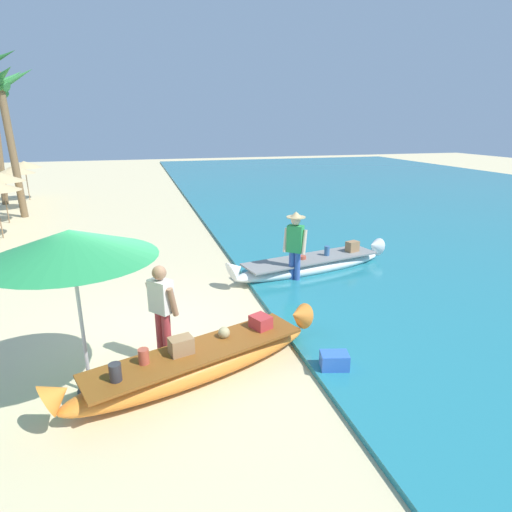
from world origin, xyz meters
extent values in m
plane|color=beige|center=(0.00, 0.00, 0.00)|extent=(80.00, 80.00, 0.00)
cube|color=teal|center=(14.25, 8.00, 0.05)|extent=(24.00, 56.00, 0.10)
ellipsoid|color=orange|center=(0.56, -1.23, 0.23)|extent=(4.03, 2.03, 0.45)
cone|color=orange|center=(-1.29, -1.87, 0.50)|extent=(0.54, 0.56, 0.52)
cone|color=orange|center=(2.40, -0.58, 0.50)|extent=(0.54, 0.56, 0.52)
cube|color=brown|center=(0.56, -1.23, 0.45)|extent=(3.43, 1.83, 0.04)
cube|color=#B73333|center=(1.66, -0.79, 0.57)|extent=(0.38, 0.40, 0.23)
sphere|color=tan|center=(1.01, -0.93, 0.54)|extent=(0.19, 0.19, 0.19)
cube|color=#9E754C|center=(0.31, -1.25, 0.59)|extent=(0.38, 0.32, 0.27)
cylinder|color=#B74C38|center=(-0.23, -1.38, 0.57)|extent=(0.15, 0.15, 0.24)
cylinder|color=#2D2D33|center=(-0.59, -1.71, 0.58)|extent=(0.16, 0.16, 0.27)
ellipsoid|color=white|center=(4.00, 2.62, 0.20)|extent=(4.39, 1.69, 0.40)
cone|color=white|center=(1.94, 2.19, 0.45)|extent=(0.53, 0.58, 0.56)
cone|color=white|center=(6.06, 3.06, 0.45)|extent=(0.53, 0.58, 0.56)
cube|color=gray|center=(4.00, 2.62, 0.40)|extent=(3.72, 1.57, 0.04)
cube|color=#9E754C|center=(5.26, 2.85, 0.55)|extent=(0.38, 0.31, 0.29)
cylinder|color=#386699|center=(4.46, 2.70, 0.54)|extent=(0.14, 0.14, 0.27)
cylinder|color=#B74C38|center=(3.74, 2.60, 0.45)|extent=(0.20, 0.20, 0.10)
cylinder|color=#3D5BA8|center=(3.40, 2.06, 0.39)|extent=(0.14, 0.14, 0.79)
cylinder|color=#3D5BA8|center=(3.29, 2.15, 0.39)|extent=(0.14, 0.14, 0.79)
cube|color=green|center=(3.35, 2.10, 1.11)|extent=(0.42, 0.40, 0.64)
cylinder|color=beige|center=(3.51, 1.94, 1.06)|extent=(0.20, 0.22, 0.58)
cylinder|color=beige|center=(3.16, 2.24, 1.06)|extent=(0.20, 0.22, 0.58)
sphere|color=beige|center=(3.35, 2.10, 1.55)|extent=(0.22, 0.22, 0.22)
cylinder|color=tan|center=(3.35, 2.10, 1.63)|extent=(0.44, 0.44, 0.02)
cone|color=tan|center=(3.35, 2.10, 1.70)|extent=(0.26, 0.26, 0.12)
cylinder|color=#B2383D|center=(0.05, -0.60, 0.45)|extent=(0.14, 0.14, 0.90)
cylinder|color=#B2383D|center=(0.14, -0.71, 0.45)|extent=(0.14, 0.14, 0.90)
cube|color=silver|center=(0.09, -0.66, 1.16)|extent=(0.40, 0.42, 0.52)
cylinder|color=#9E7051|center=(-0.04, -0.47, 1.11)|extent=(0.20, 0.19, 0.48)
cylinder|color=#9E7051|center=(0.26, -0.82, 1.11)|extent=(0.20, 0.19, 0.48)
sphere|color=#9E7051|center=(0.09, -0.66, 1.54)|extent=(0.22, 0.22, 0.22)
cylinder|color=#B7B7BC|center=(-1.00, -1.18, 1.20)|extent=(0.05, 0.05, 2.39)
cone|color=#28934C|center=(-1.00, -1.18, 2.22)|extent=(2.19, 2.19, 0.38)
cylinder|color=#333338|center=(-1.00, -1.18, 0.03)|extent=(0.36, 0.36, 0.06)
cylinder|color=#8E6B47|center=(-4.98, 11.12, 0.95)|extent=(0.04, 0.04, 1.90)
cone|color=tan|center=(-4.98, 11.12, 1.75)|extent=(1.60, 1.60, 0.32)
cylinder|color=#8E6B47|center=(-5.15, 13.87, 0.95)|extent=(0.04, 0.04, 1.90)
cone|color=tan|center=(-5.15, 13.87, 1.75)|extent=(1.60, 1.60, 0.32)
cylinder|color=#8E6B47|center=(-5.34, 16.52, 0.95)|extent=(0.04, 0.04, 1.90)
cone|color=tan|center=(-5.34, 16.52, 1.75)|extent=(1.60, 1.60, 0.32)
cylinder|color=brown|center=(-4.70, 12.15, 2.75)|extent=(0.39, 0.28, 5.51)
cone|color=#337F3D|center=(-4.29, 12.19, 5.24)|extent=(1.69, 0.51, 1.15)
cone|color=#337F3D|center=(-4.53, 12.55, 5.28)|extent=(1.15, 1.63, 1.05)
cone|color=#337F3D|center=(-4.50, 11.77, 5.38)|extent=(1.27, 1.60, 0.78)
cube|color=blue|center=(2.57, -1.69, 0.18)|extent=(0.48, 0.38, 0.35)
camera|label=1|loc=(-0.13, -6.81, 3.70)|focal=29.62mm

